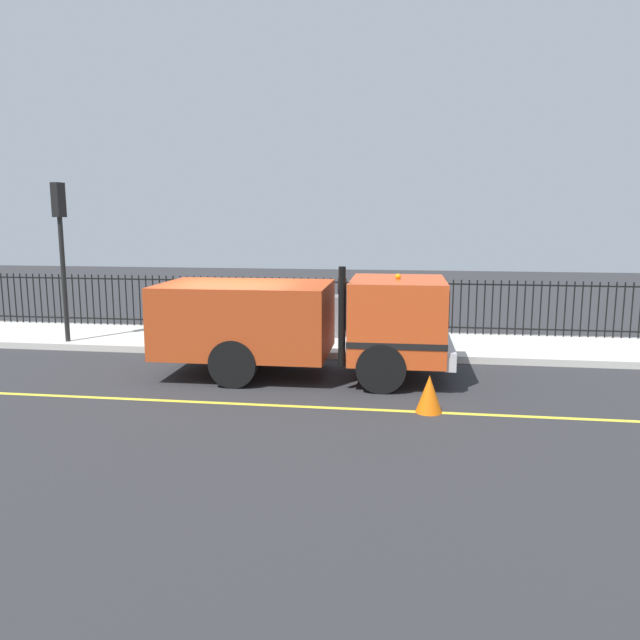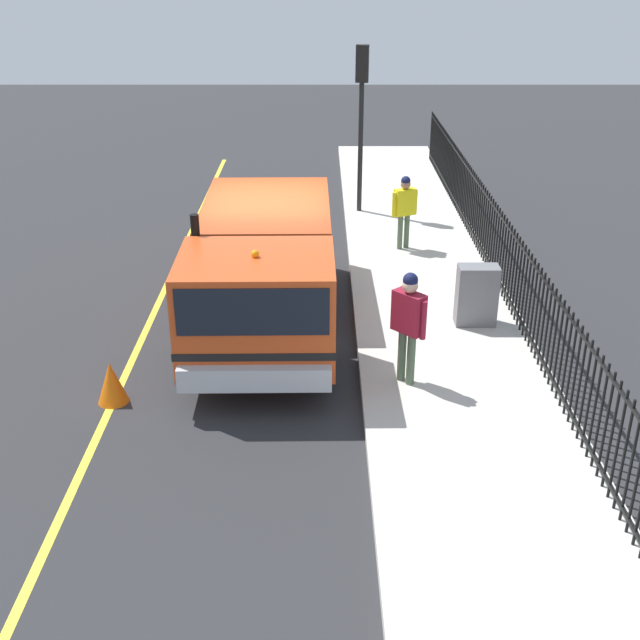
{
  "view_description": "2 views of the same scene",
  "coord_description": "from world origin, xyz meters",
  "px_view_note": "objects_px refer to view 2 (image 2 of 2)",
  "views": [
    {
      "loc": [
        -12.5,
        -3.74,
        3.34
      ],
      "look_at": [
        0.77,
        -1.81,
        1.09
      ],
      "focal_mm": 34.66,
      "sensor_mm": 36.0,
      "label": 1
    },
    {
      "loc": [
        1.03,
        -14.22,
        6.13
      ],
      "look_at": [
        1.0,
        -2.81,
        0.74
      ],
      "focal_mm": 43.8,
      "sensor_mm": 36.0,
      "label": 2
    }
  ],
  "objects_px": {
    "worker_standing": "(410,317)",
    "utility_cabinet": "(479,295)",
    "work_truck": "(265,268)",
    "pedestrian_distant": "(407,205)",
    "traffic_light_near": "(364,96)",
    "traffic_cone": "(114,382)"
  },
  "relations": [
    {
      "from": "traffic_light_near",
      "to": "pedestrian_distant",
      "type": "bearing_deg",
      "value": 114.74
    },
    {
      "from": "pedestrian_distant",
      "to": "work_truck",
      "type": "bearing_deg",
      "value": 31.18
    },
    {
      "from": "worker_standing",
      "to": "utility_cabinet",
      "type": "xyz_separation_m",
      "value": [
        1.43,
        2.07,
        -0.55
      ]
    },
    {
      "from": "utility_cabinet",
      "to": "pedestrian_distant",
      "type": "bearing_deg",
      "value": 103.02
    },
    {
      "from": "work_truck",
      "to": "worker_standing",
      "type": "xyz_separation_m",
      "value": [
        2.28,
        -1.97,
        0.02
      ]
    },
    {
      "from": "worker_standing",
      "to": "traffic_cone",
      "type": "bearing_deg",
      "value": 50.62
    },
    {
      "from": "worker_standing",
      "to": "utility_cabinet",
      "type": "bearing_deg",
      "value": -78.31
    },
    {
      "from": "work_truck",
      "to": "utility_cabinet",
      "type": "bearing_deg",
      "value": -179.37
    },
    {
      "from": "traffic_light_near",
      "to": "traffic_cone",
      "type": "relative_size",
      "value": 6.11
    },
    {
      "from": "pedestrian_distant",
      "to": "traffic_cone",
      "type": "relative_size",
      "value": 2.48
    },
    {
      "from": "work_truck",
      "to": "pedestrian_distant",
      "type": "xyz_separation_m",
      "value": [
        2.81,
        3.97,
        -0.08
      ]
    },
    {
      "from": "work_truck",
      "to": "pedestrian_distant",
      "type": "distance_m",
      "value": 4.87
    },
    {
      "from": "utility_cabinet",
      "to": "work_truck",
      "type": "bearing_deg",
      "value": -178.6
    },
    {
      "from": "traffic_cone",
      "to": "pedestrian_distant",
      "type": "bearing_deg",
      "value": 51.75
    },
    {
      "from": "work_truck",
      "to": "traffic_light_near",
      "type": "xyz_separation_m",
      "value": [
        1.97,
        6.78,
        1.77
      ]
    },
    {
      "from": "worker_standing",
      "to": "traffic_light_near",
      "type": "height_order",
      "value": "traffic_light_near"
    },
    {
      "from": "worker_standing",
      "to": "utility_cabinet",
      "type": "relative_size",
      "value": 1.65
    },
    {
      "from": "pedestrian_distant",
      "to": "traffic_light_near",
      "type": "bearing_deg",
      "value": -96.78
    },
    {
      "from": "work_truck",
      "to": "utility_cabinet",
      "type": "xyz_separation_m",
      "value": [
        3.71,
        0.09,
        -0.54
      ]
    },
    {
      "from": "work_truck",
      "to": "traffic_cone",
      "type": "height_order",
      "value": "work_truck"
    },
    {
      "from": "utility_cabinet",
      "to": "traffic_cone",
      "type": "distance_m",
      "value": 6.33
    },
    {
      "from": "traffic_light_near",
      "to": "worker_standing",
      "type": "bearing_deg",
      "value": 100.02
    }
  ]
}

